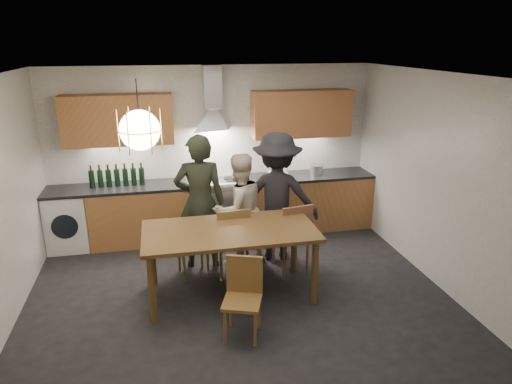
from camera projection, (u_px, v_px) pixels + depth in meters
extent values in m
plane|color=black|center=(240.00, 299.00, 5.47)|extent=(5.00, 5.00, 0.00)
cube|color=white|center=(213.00, 151.00, 7.14)|extent=(5.00, 0.02, 2.60)
cube|color=white|center=(300.00, 306.00, 2.97)|extent=(5.00, 0.02, 2.60)
cube|color=white|center=(440.00, 182.00, 5.56)|extent=(0.02, 4.50, 2.60)
cube|color=silver|center=(237.00, 76.00, 4.64)|extent=(5.00, 4.50, 0.02)
cube|color=#BC7D48|center=(140.00, 215.00, 6.90)|extent=(1.45, 0.60, 0.86)
cube|color=#BC7D48|center=(307.00, 202.00, 7.43)|extent=(2.05, 0.60, 0.86)
cube|color=white|center=(68.00, 221.00, 6.69)|extent=(0.58, 0.58, 0.85)
cube|color=black|center=(117.00, 188.00, 6.70)|extent=(2.05, 0.62, 0.04)
cube|color=black|center=(308.00, 176.00, 7.29)|extent=(2.05, 0.62, 0.04)
cube|color=silver|center=(217.00, 211.00, 7.15)|extent=(0.90, 0.60, 0.80)
cube|color=black|center=(220.00, 219.00, 6.89)|extent=(0.78, 0.02, 0.42)
cube|color=slate|center=(216.00, 184.00, 7.01)|extent=(0.90, 0.60, 0.08)
cube|color=silver|center=(219.00, 186.00, 6.75)|extent=(0.90, 0.08, 0.04)
cube|color=#C37F4B|center=(118.00, 120.00, 6.52)|extent=(1.55, 0.35, 0.72)
cube|color=#C37F4B|center=(302.00, 114.00, 7.08)|extent=(1.55, 0.35, 0.72)
cube|color=silver|center=(212.00, 87.00, 6.70)|extent=(0.26, 0.22, 0.62)
cylinder|color=black|center=(138.00, 105.00, 4.43)|extent=(0.01, 0.01, 0.50)
sphere|color=#FFE0A5|center=(140.00, 130.00, 4.51)|extent=(0.40, 0.40, 0.40)
torus|color=gold|center=(140.00, 130.00, 4.51)|extent=(0.43, 0.43, 0.01)
cube|color=brown|center=(230.00, 231.00, 5.32)|extent=(2.02, 1.02, 0.04)
cylinder|color=brown|center=(152.00, 290.00, 4.89)|extent=(0.08, 0.08, 0.81)
cylinder|color=brown|center=(152.00, 256.00, 5.66)|extent=(0.08, 0.08, 0.81)
cylinder|color=brown|center=(315.00, 272.00, 5.25)|extent=(0.08, 0.08, 0.81)
cylinder|color=brown|center=(294.00, 243.00, 6.02)|extent=(0.08, 0.08, 0.81)
cube|color=brown|center=(193.00, 246.00, 5.90)|extent=(0.44, 0.44, 0.04)
cube|color=brown|center=(195.00, 235.00, 5.68)|extent=(0.38, 0.09, 0.42)
cylinder|color=brown|center=(202.00, 254.00, 6.16)|extent=(0.03, 0.03, 0.39)
cylinder|color=brown|center=(208.00, 264.00, 5.89)|extent=(0.03, 0.03, 0.39)
cylinder|color=brown|center=(179.00, 258.00, 6.05)|extent=(0.03, 0.03, 0.39)
cylinder|color=brown|center=(184.00, 268.00, 5.78)|extent=(0.03, 0.03, 0.39)
cube|color=brown|center=(231.00, 241.00, 5.94)|extent=(0.46, 0.46, 0.04)
cube|color=brown|center=(234.00, 228.00, 5.68)|extent=(0.43, 0.07, 0.47)
cylinder|color=brown|center=(241.00, 250.00, 6.22)|extent=(0.04, 0.04, 0.44)
cylinder|color=brown|center=(247.00, 261.00, 5.91)|extent=(0.04, 0.04, 0.44)
cylinder|color=brown|center=(216.00, 253.00, 6.13)|extent=(0.04, 0.04, 0.44)
cylinder|color=brown|center=(221.00, 265.00, 5.81)|extent=(0.04, 0.04, 0.44)
cube|color=brown|center=(291.00, 236.00, 6.10)|extent=(0.49, 0.49, 0.04)
cube|color=brown|center=(298.00, 224.00, 5.85)|extent=(0.43, 0.11, 0.47)
cylinder|color=brown|center=(296.00, 245.00, 6.39)|extent=(0.04, 0.04, 0.44)
cylinder|color=brown|center=(307.00, 255.00, 6.08)|extent=(0.04, 0.04, 0.44)
cylinder|color=brown|center=(274.00, 249.00, 6.27)|extent=(0.04, 0.04, 0.44)
cylinder|color=brown|center=(284.00, 260.00, 5.97)|extent=(0.04, 0.04, 0.44)
cube|color=brown|center=(242.00, 302.00, 4.66)|extent=(0.49, 0.49, 0.04)
cube|color=brown|center=(245.00, 274.00, 4.75)|extent=(0.37, 0.16, 0.42)
cylinder|color=brown|center=(225.00, 327.00, 4.60)|extent=(0.03, 0.03, 0.39)
cylinder|color=brown|center=(231.00, 310.00, 4.89)|extent=(0.03, 0.03, 0.39)
cylinder|color=brown|center=(255.00, 330.00, 4.56)|extent=(0.03, 0.03, 0.39)
cylinder|color=brown|center=(259.00, 312.00, 4.85)|extent=(0.03, 0.03, 0.39)
imported|color=black|center=(200.00, 202.00, 6.01)|extent=(0.71, 0.51, 1.83)
imported|color=beige|center=(239.00, 210.00, 6.14)|extent=(0.90, 0.80, 1.55)
imported|color=black|center=(277.00, 197.00, 6.27)|extent=(1.29, 0.95, 1.79)
imported|color=#B5B5B8|center=(278.00, 174.00, 7.17)|extent=(0.35, 0.35, 0.07)
cylinder|color=silver|center=(316.00, 170.00, 7.31)|extent=(0.23, 0.23, 0.14)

